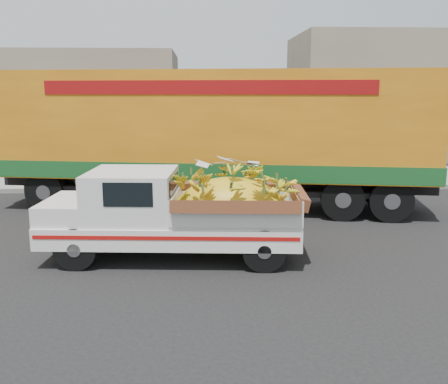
{
  "coord_description": "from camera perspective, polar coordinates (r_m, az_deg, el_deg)",
  "views": [
    {
      "loc": [
        2.08,
        -9.54,
        3.25
      ],
      "look_at": [
        2.58,
        0.53,
        1.21
      ],
      "focal_mm": 40.0,
      "sensor_mm": 36.0,
      "label": 1
    }
  ],
  "objects": [
    {
      "name": "semi_trailer",
      "position": [
        13.91,
        -1.2,
        6.77
      ],
      "size": [
        12.08,
        4.56,
        3.8
      ],
      "rotation": [
        0.0,
        0.0,
        -0.18
      ],
      "color": "black",
      "rests_on": "ground"
    },
    {
      "name": "ground",
      "position": [
        10.29,
        -14.49,
        -7.36
      ],
      "size": [
        100.0,
        100.0,
        0.0
      ],
      "primitive_type": "plane",
      "color": "black",
      "rests_on": "ground"
    },
    {
      "name": "pickup_truck",
      "position": [
        9.82,
        -3.74,
        -2.24
      ],
      "size": [
        5.09,
        2.19,
        1.74
      ],
      "rotation": [
        0.0,
        0.0,
        -0.08
      ],
      "color": "black",
      "rests_on": "ground"
    },
    {
      "name": "curb",
      "position": [
        16.75,
        -9.94,
        0.32
      ],
      "size": [
        60.0,
        0.25,
        0.15
      ],
      "primitive_type": "cube",
      "color": "gray",
      "rests_on": "ground"
    },
    {
      "name": "building_right",
      "position": [
        27.99,
        22.71,
        10.04
      ],
      "size": [
        14.0,
        6.0,
        6.0
      ],
      "primitive_type": "cube",
      "color": "gray",
      "rests_on": "ground"
    },
    {
      "name": "sidewalk",
      "position": [
        18.81,
        -9.18,
        1.54
      ],
      "size": [
        60.0,
        4.0,
        0.14
      ],
      "primitive_type": "cube",
      "color": "gray",
      "rests_on": "ground"
    }
  ]
}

